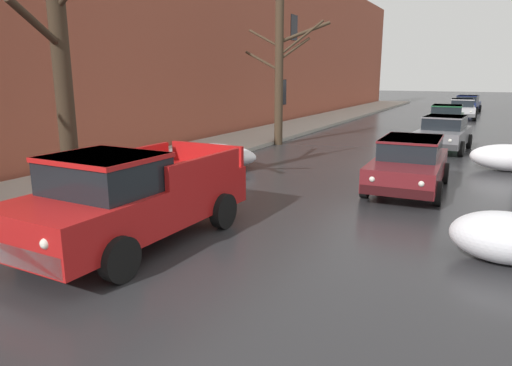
{
  "coord_description": "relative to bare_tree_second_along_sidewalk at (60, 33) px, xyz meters",
  "views": [
    {
      "loc": [
        4.15,
        2.46,
        3.07
      ],
      "look_at": [
        0.06,
        10.43,
        0.97
      ],
      "focal_mm": 32.4,
      "sensor_mm": 36.0,
      "label": 1
    }
  ],
  "objects": [
    {
      "name": "bare_tree_second_along_sidewalk",
      "position": [
        0.0,
        0.0,
        0.0
      ],
      "size": [
        2.13,
        3.73,
        7.56
      ],
      "color": "#382B1E",
      "rests_on": "ground"
    },
    {
      "name": "bare_tree_mid_block",
      "position": [
        0.01,
        11.65,
        -0.42
      ],
      "size": [
        3.53,
        1.74,
        6.81
      ],
      "color": "#423323",
      "rests_on": "ground"
    },
    {
      "name": "sedan_green_parked_far_down_block",
      "position": [
        6.16,
        20.93,
        -3.22
      ],
      "size": [
        2.17,
        4.3,
        1.42
      ],
      "color": "#1E5633",
      "rests_on": "ground"
    },
    {
      "name": "snow_bank_near_corner_right",
      "position": [
        8.99,
        0.99,
        -3.56
      ],
      "size": [
        1.75,
        1.17,
        0.85
      ],
      "color": "white",
      "rests_on": "ground"
    },
    {
      "name": "pickup_truck_red_approaching_near_lane",
      "position": [
        2.81,
        -1.18,
        -3.09
      ],
      "size": [
        2.33,
        4.93,
        1.76
      ],
      "color": "red",
      "rests_on": "ground"
    },
    {
      "name": "sedan_maroon_parked_kerbside_close",
      "position": [
        6.67,
        5.47,
        -3.22
      ],
      "size": [
        2.02,
        4.36,
        1.42
      ],
      "color": "maroon",
      "rests_on": "ground"
    },
    {
      "name": "snow_bank_along_right_kerb",
      "position": [
        -0.37,
        5.26,
        -3.67
      ],
      "size": [
        3.2,
        0.98,
        0.61
      ],
      "color": "white",
      "rests_on": "ground"
    },
    {
      "name": "sedan_grey_parked_kerbside_mid",
      "position": [
        6.78,
        13.21,
        -3.22
      ],
      "size": [
        2.15,
        4.05,
        1.42
      ],
      "color": "slate",
      "rests_on": "ground"
    },
    {
      "name": "left_sidewalk_slab",
      "position": [
        -1.85,
        8.14,
        -3.89
      ],
      "size": [
        3.35,
        80.0,
        0.16
      ],
      "primitive_type": "cube",
      "color": "#A8A399",
      "rests_on": "ground"
    },
    {
      "name": "brick_townhouse_facade",
      "position": [
        -4.02,
        8.14,
        1.14
      ],
      "size": [
        0.63,
        80.0,
        10.23
      ],
      "color": "#9E4C38",
      "rests_on": "ground"
    },
    {
      "name": "snow_bank_along_left_kerb",
      "position": [
        9.22,
        9.59,
        -3.55
      ],
      "size": [
        2.45,
        1.12,
        0.87
      ],
      "color": "white",
      "rests_on": "ground"
    },
    {
      "name": "sedan_silver_queued_behind_truck",
      "position": [
        6.46,
        28.84,
        -3.22
      ],
      "size": [
        2.12,
        4.08,
        1.42
      ],
      "color": "#B7B7BC",
      "rests_on": "ground"
    },
    {
      "name": "snow_bank_near_corner_left",
      "position": [
        0.19,
        5.95,
        -3.59
      ],
      "size": [
        3.06,
        1.46,
        0.76
      ],
      "color": "white",
      "rests_on": "ground"
    },
    {
      "name": "sedan_darkblue_at_far_intersection",
      "position": [
        6.45,
        35.48,
        -3.22
      ],
      "size": [
        2.17,
        4.18,
        1.42
      ],
      "color": "navy",
      "rests_on": "ground"
    }
  ]
}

